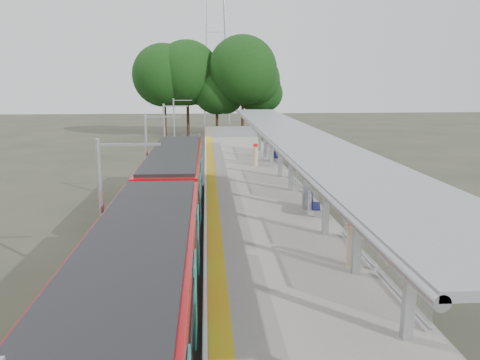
% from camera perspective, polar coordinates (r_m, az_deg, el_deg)
% --- Properties ---
extents(trackbed, '(3.00, 70.00, 0.24)m').
position_cam_1_polar(trackbed, '(29.04, -7.31, -2.25)').
color(trackbed, '#59544C').
rests_on(trackbed, ground).
extents(platform, '(6.00, 50.00, 1.00)m').
position_cam_1_polar(platform, '(29.04, 1.57, -1.38)').
color(platform, gray).
rests_on(platform, ground).
extents(tactile_strip, '(0.60, 50.00, 0.02)m').
position_cam_1_polar(tactile_strip, '(28.79, -3.48, -0.47)').
color(tactile_strip, yellow).
rests_on(tactile_strip, platform).
extents(end_fence, '(6.00, 0.10, 1.20)m').
position_cam_1_polar(end_fence, '(53.44, -1.07, 5.93)').
color(end_fence, '#9EA0A5').
rests_on(end_fence, platform).
extents(train, '(2.74, 27.60, 3.62)m').
position_cam_1_polar(train, '(18.27, -9.25, -4.54)').
color(train, black).
rests_on(train, ground).
extents(canopy, '(3.27, 38.00, 3.66)m').
position_cam_1_polar(canopy, '(24.88, 6.19, 4.97)').
color(canopy, '#9EA0A5').
rests_on(canopy, platform).
extents(pylon, '(8.00, 4.00, 38.00)m').
position_cam_1_polar(pylon, '(81.99, -2.98, 20.20)').
color(pylon, '#9EA0A5').
rests_on(pylon, ground).
extents(tree_cluster, '(19.43, 10.75, 12.94)m').
position_cam_1_polar(tree_cluster, '(61.53, -3.79, 12.51)').
color(tree_cluster, '#382316').
rests_on(tree_cluster, ground).
extents(catenary_masts, '(2.08, 48.16, 5.40)m').
position_cam_1_polar(catenary_masts, '(27.66, -11.13, 2.82)').
color(catenary_masts, '#9EA0A5').
rests_on(catenary_masts, ground).
extents(bench_mid, '(0.71, 1.42, 0.93)m').
position_cam_1_polar(bench_mid, '(22.38, 9.03, -2.96)').
color(bench_mid, '#0D0D45').
rests_on(bench_mid, platform).
extents(bench_far, '(0.75, 1.39, 0.91)m').
position_cam_1_polar(bench_far, '(36.83, 4.44, 2.98)').
color(bench_far, '#0D0D45').
rests_on(bench_far, platform).
extents(info_pillar_near, '(0.38, 0.38, 1.68)m').
position_cam_1_polar(info_pillar_near, '(16.44, 13.50, -7.81)').
color(info_pillar_near, beige).
rests_on(info_pillar_near, platform).
extents(info_pillar_far, '(0.37, 0.37, 1.66)m').
position_cam_1_polar(info_pillar_far, '(34.93, 1.89, 2.92)').
color(info_pillar_far, beige).
rests_on(info_pillar_far, platform).
extents(litter_bin, '(0.52, 0.52, 0.83)m').
position_cam_1_polar(litter_bin, '(23.73, 8.02, -2.26)').
color(litter_bin, '#9EA0A5').
rests_on(litter_bin, platform).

